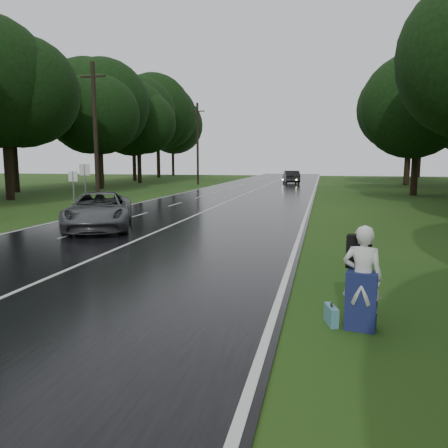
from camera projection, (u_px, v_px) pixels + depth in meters
The scene contains 15 objects.
road at pixel (219, 206), 28.42m from camera, with size 12.00×140.00×0.04m, color black.
lane_center at pixel (219, 205), 28.42m from camera, with size 0.12×140.00×0.01m, color silver.
grey_car at pixel (99, 210), 18.64m from camera, with size 2.59×5.63×1.56m, color #505356.
far_car at pixel (291, 177), 54.87m from camera, with size 1.74×5.00×1.65m, color black.
hitchhiker at pixel (362, 281), 7.56m from camera, with size 0.75×0.70×1.86m.
suitcase at pixel (331, 315), 7.87m from camera, with size 0.14×0.48×0.34m, color teal.
utility_pole_mid at pixel (98, 204), 30.03m from camera, with size 1.80×0.28×9.41m, color black, non-canonical shape.
utility_pole_far at pixel (198, 185), 53.80m from camera, with size 1.80×0.28×9.84m, color black, non-canonical shape.
road_sign_a at pixel (75, 212), 24.86m from camera, with size 0.56×0.10×2.34m, color white, non-canonical shape.
road_sign_b at pixel (86, 210), 26.08m from camera, with size 0.66×0.10×2.73m, color white, non-canonical shape.
tree_left_d at pixel (11, 200), 32.90m from camera, with size 9.52×9.52×14.87m, color black, non-canonical shape.
tree_left_e at pixel (101, 189), 45.94m from camera, with size 8.80×8.80×13.75m, color black, non-canonical shape.
tree_left_f at pixel (140, 183), 57.45m from camera, with size 9.10×9.10×14.23m, color black, non-canonical shape.
tree_right_e at pixel (413, 195), 37.17m from camera, with size 7.99×7.99×12.48m, color black, non-canonical shape.
tree_right_f at pixel (406, 185), 52.14m from camera, with size 10.26×10.26×16.02m, color black, non-canonical shape.
Camera 1 is at (6.63, -7.51, 2.95)m, focal length 34.83 mm.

